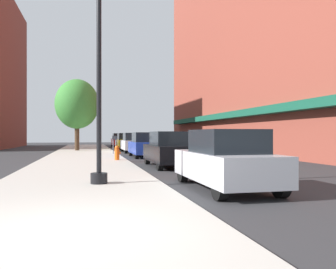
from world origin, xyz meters
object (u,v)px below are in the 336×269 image
at_px(parking_meter_far, 113,142).
at_px(car_blue, 145,145).
at_px(fire_hydrant, 117,153).
at_px(car_yellow, 126,141).
at_px(car_white, 133,143).
at_px(parking_meter_near, 116,143).
at_px(lamppost, 99,76).
at_px(tree_near, 77,104).
at_px(car_silver, 225,160).
at_px(car_black, 169,150).
at_px(car_red, 120,140).

relative_size(parking_meter_far, car_blue, 0.30).
relative_size(fire_hydrant, car_yellow, 0.18).
bearing_deg(car_blue, car_white, 91.72).
bearing_deg(fire_hydrant, parking_meter_near, 86.76).
relative_size(lamppost, car_blue, 1.37).
bearing_deg(fire_hydrant, parking_meter_far, 87.91).
bearing_deg(lamppost, car_blue, 75.10).
height_order(fire_hydrant, car_yellow, car_yellow).
bearing_deg(parking_meter_far, tree_near, 113.73).
height_order(fire_hydrant, parking_meter_far, parking_meter_far).
distance_m(fire_hydrant, car_silver, 10.38).
height_order(lamppost, car_silver, lamppost).
xyz_separation_m(parking_meter_far, car_black, (1.95, -9.57, -0.14)).
height_order(parking_meter_near, car_silver, car_silver).
distance_m(car_black, car_red, 26.59).
height_order(car_yellow, car_red, same).
distance_m(parking_meter_far, car_white, 4.32).
distance_m(fire_hydrant, parking_meter_near, 4.03).
bearing_deg(car_black, parking_meter_near, 106.01).
bearing_deg(parking_meter_far, car_blue, -51.49).
bearing_deg(fire_hydrant, car_blue, 60.09).
bearing_deg(car_yellow, car_white, -91.58).
relative_size(parking_meter_near, car_yellow, 0.30).
xyz_separation_m(fire_hydrant, car_red, (2.18, 23.25, 0.29)).
distance_m(car_white, car_yellow, 5.99).
bearing_deg(car_blue, car_yellow, 91.72).
relative_size(fire_hydrant, parking_meter_near, 0.60).
bearing_deg(car_red, parking_meter_near, -97.09).
relative_size(parking_meter_far, car_yellow, 0.30).
xyz_separation_m(parking_meter_far, car_silver, (1.95, -16.38, -0.14)).
relative_size(car_silver, car_blue, 1.00).
bearing_deg(lamppost, car_red, 83.95).
xyz_separation_m(lamppost, car_silver, (3.42, -1.06, -2.39)).
height_order(lamppost, parking_meter_far, lamppost).
relative_size(fire_hydrant, car_silver, 0.18).
height_order(car_blue, car_white, same).
xyz_separation_m(lamppost, car_blue, (3.42, 12.87, -2.39)).
height_order(parking_meter_far, car_white, car_white).
bearing_deg(car_silver, car_white, 90.52).
bearing_deg(tree_near, parking_meter_near, -72.06).
xyz_separation_m(car_black, car_white, (0.00, 13.43, 0.00)).
height_order(tree_near, car_yellow, tree_near).
relative_size(parking_meter_far, car_white, 0.30).
height_order(car_silver, car_yellow, same).
xyz_separation_m(lamppost, car_white, (3.42, 19.18, -2.39)).
height_order(parking_meter_far, car_red, car_red).
relative_size(tree_near, car_yellow, 1.46).
xyz_separation_m(car_silver, car_white, (0.00, 20.24, 0.00)).
relative_size(car_yellow, car_red, 1.00).
relative_size(parking_meter_far, car_black, 0.30).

